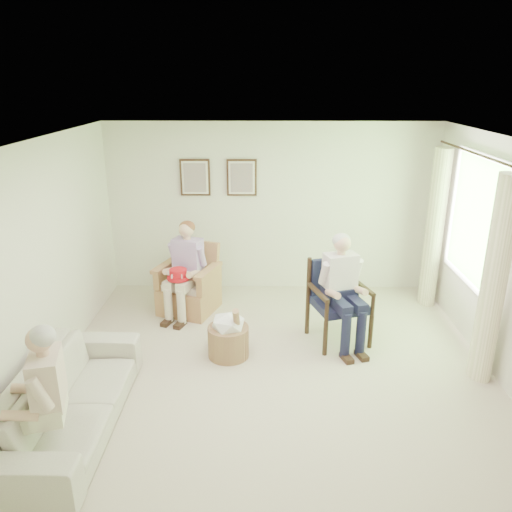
# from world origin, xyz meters

# --- Properties ---
(floor) EXTENTS (5.50, 5.50, 0.00)m
(floor) POSITION_xyz_m (0.00, 0.00, 0.00)
(floor) COLOR beige
(floor) RESTS_ON ground
(back_wall) EXTENTS (5.00, 0.04, 2.60)m
(back_wall) POSITION_xyz_m (0.00, 2.75, 1.30)
(back_wall) COLOR silver
(back_wall) RESTS_ON ground
(front_wall) EXTENTS (5.00, 0.04, 2.60)m
(front_wall) POSITION_xyz_m (0.00, -2.75, 1.30)
(front_wall) COLOR silver
(front_wall) RESTS_ON ground
(left_wall) EXTENTS (0.04, 5.50, 2.60)m
(left_wall) POSITION_xyz_m (-2.50, 0.00, 1.30)
(left_wall) COLOR silver
(left_wall) RESTS_ON ground
(ceiling) EXTENTS (5.00, 5.50, 0.02)m
(ceiling) POSITION_xyz_m (0.00, 0.00, 2.60)
(ceiling) COLOR white
(ceiling) RESTS_ON back_wall
(window) EXTENTS (0.13, 2.50, 1.63)m
(window) POSITION_xyz_m (2.46, 1.20, 1.58)
(window) COLOR #2D6B23
(window) RESTS_ON right_wall
(curtain_left) EXTENTS (0.34, 0.34, 2.30)m
(curtain_left) POSITION_xyz_m (2.33, 0.22, 1.15)
(curtain_left) COLOR #FEEDC6
(curtain_left) RESTS_ON ground
(curtain_right) EXTENTS (0.34, 0.34, 2.30)m
(curtain_right) POSITION_xyz_m (2.33, 2.18, 1.15)
(curtain_right) COLOR #FEEDC6
(curtain_right) RESTS_ON ground
(framed_print_left) EXTENTS (0.45, 0.05, 0.55)m
(framed_print_left) POSITION_xyz_m (-1.15, 2.71, 1.78)
(framed_print_left) COLOR #382114
(framed_print_left) RESTS_ON back_wall
(framed_print_right) EXTENTS (0.45, 0.05, 0.55)m
(framed_print_right) POSITION_xyz_m (-0.45, 2.71, 1.78)
(framed_print_right) COLOR #382114
(framed_print_right) RESTS_ON back_wall
(wicker_armchair) EXTENTS (0.76, 0.75, 0.97)m
(wicker_armchair) POSITION_xyz_m (-1.19, 1.89, 0.31)
(wicker_armchair) COLOR tan
(wicker_armchair) RESTS_ON ground
(wood_armchair) EXTENTS (0.67, 0.63, 1.03)m
(wood_armchair) POSITION_xyz_m (0.84, 1.09, 0.56)
(wood_armchair) COLOR black
(wood_armchair) RESTS_ON ground
(sofa) EXTENTS (2.19, 0.86, 0.64)m
(sofa) POSITION_xyz_m (-1.95, -0.74, 0.32)
(sofa) COLOR beige
(sofa) RESTS_ON ground
(person_wicker) EXTENTS (0.40, 0.62, 1.32)m
(person_wicker) POSITION_xyz_m (-1.19, 1.76, 0.76)
(person_wicker) COLOR beige
(person_wicker) RESTS_ON ground
(person_dark) EXTENTS (0.40, 0.63, 1.40)m
(person_dark) POSITION_xyz_m (0.84, 0.92, 0.83)
(person_dark) COLOR #171933
(person_dark) RESTS_ON ground
(person_sofa) EXTENTS (0.42, 0.62, 1.29)m
(person_sofa) POSITION_xyz_m (-1.95, -1.24, 0.74)
(person_sofa) COLOR beige
(person_sofa) RESTS_ON ground
(red_hat) EXTENTS (0.30, 0.30, 0.14)m
(red_hat) POSITION_xyz_m (-1.27, 1.56, 0.67)
(red_hat) COLOR red
(red_hat) RESTS_ON person_wicker
(hatbox) EXTENTS (0.65, 0.65, 0.73)m
(hatbox) POSITION_xyz_m (-0.53, 0.60, 0.28)
(hatbox) COLOR tan
(hatbox) RESTS_ON ground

